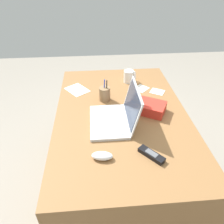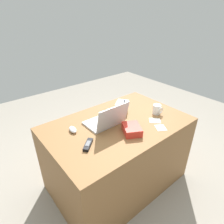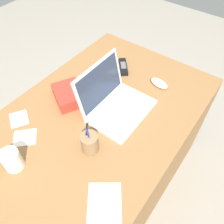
# 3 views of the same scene
# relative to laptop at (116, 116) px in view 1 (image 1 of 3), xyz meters

# --- Properties ---
(ground_plane) EXTENTS (6.00, 6.00, 0.00)m
(ground_plane) POSITION_rel_laptop_xyz_m (-0.10, 0.05, -0.81)
(ground_plane) COLOR gray
(desk) EXTENTS (1.34, 0.87, 0.76)m
(desk) POSITION_rel_laptop_xyz_m (-0.10, 0.05, -0.43)
(desk) COLOR olive
(desk) RESTS_ON ground
(laptop) EXTENTS (0.34, 0.29, 0.24)m
(laptop) POSITION_rel_laptop_xyz_m (0.00, 0.00, 0.00)
(laptop) COLOR silver
(laptop) RESTS_ON desk
(computer_mouse) EXTENTS (0.07, 0.12, 0.04)m
(computer_mouse) POSITION_rel_laptop_xyz_m (0.30, -0.10, -0.03)
(computer_mouse) COLOR white
(computer_mouse) RESTS_ON desk
(coffee_mug_white) EXTENTS (0.08, 0.09, 0.10)m
(coffee_mug_white) POSITION_rel_laptop_xyz_m (-0.53, 0.16, 0.00)
(coffee_mug_white) COLOR white
(coffee_mug_white) RESTS_ON desk
(cordless_phone) EXTENTS (0.14, 0.13, 0.03)m
(cordless_phone) POSITION_rel_laptop_xyz_m (0.30, 0.15, -0.04)
(cordless_phone) COLOR black
(cordless_phone) RESTS_ON desk
(pen_holder) EXTENTS (0.08, 0.08, 0.16)m
(pen_holder) POSITION_rel_laptop_xyz_m (-0.27, -0.06, 0.00)
(pen_holder) COLOR olive
(pen_holder) RESTS_ON desk
(snack_bag) EXTENTS (0.21, 0.23, 0.07)m
(snack_bag) POSITION_rel_laptop_xyz_m (-0.09, 0.24, -0.01)
(snack_bag) COLOR red
(snack_bag) RESTS_ON desk
(paper_note_near_laptop) EXTENTS (0.14, 0.14, 0.00)m
(paper_note_near_laptop) POSITION_rel_laptop_xyz_m (-0.41, 0.24, -0.05)
(paper_note_near_laptop) COLOR white
(paper_note_near_laptop) RESTS_ON desk
(paper_note_left) EXTENTS (0.22, 0.21, 0.00)m
(paper_note_left) POSITION_rel_laptop_xyz_m (-0.43, -0.26, -0.05)
(paper_note_left) COLOR white
(paper_note_left) RESTS_ON desk
(paper_note_right) EXTENTS (0.13, 0.13, 0.00)m
(paper_note_right) POSITION_rel_laptop_xyz_m (-0.35, 0.35, -0.05)
(paper_note_right) COLOR white
(paper_note_right) RESTS_ON desk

